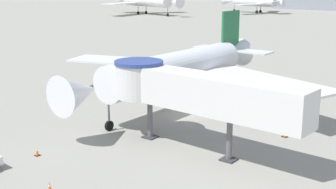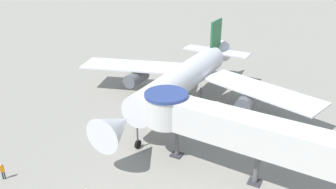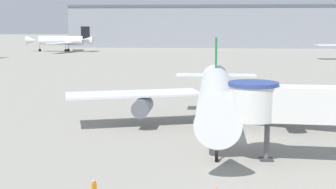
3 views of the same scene
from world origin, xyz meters
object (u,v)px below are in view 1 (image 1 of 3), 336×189
object	(u,v)px
main_airplane	(180,69)
traffic_cone_apron_front	(50,188)
background_jet_orange_tail	(146,1)
background_jet_black_tail	(255,2)
jet_bridge	(189,90)
traffic_cone_starboard_wing	(285,132)
traffic_cone_near_nose	(37,152)

from	to	relation	value
main_airplane	traffic_cone_apron_front	bearing A→B (deg)	-75.14
background_jet_orange_tail	background_jet_black_tail	bearing A→B (deg)	-30.08
background_jet_orange_tail	background_jet_black_tail	size ratio (longest dim) A/B	1.20
background_jet_orange_tail	jet_bridge	bearing A→B (deg)	-127.40
traffic_cone_apron_front	traffic_cone_starboard_wing	size ratio (longest dim) A/B	0.88
main_airplane	traffic_cone_apron_front	distance (m)	22.88
main_airplane	background_jet_black_tail	size ratio (longest dim) A/B	1.13
jet_bridge	traffic_cone_apron_front	distance (m)	12.78
background_jet_orange_tail	traffic_cone_near_nose	bearing A→B (deg)	-132.01
background_jet_orange_tail	background_jet_black_tail	distance (m)	43.47
traffic_cone_starboard_wing	jet_bridge	bearing A→B (deg)	-123.92
traffic_cone_near_nose	background_jet_black_tail	xyz separation A→B (m)	(-57.55, 148.80, 4.02)
background_jet_black_tail	main_airplane	bearing A→B (deg)	24.55
main_airplane	traffic_cone_starboard_wing	xyz separation A→B (m)	(13.06, -2.79, -3.61)
traffic_cone_apron_front	background_jet_orange_tail	size ratio (longest dim) A/B	0.02
traffic_cone_near_nose	background_jet_black_tail	bearing A→B (deg)	111.15
traffic_cone_apron_front	background_jet_orange_tail	world-z (taller)	background_jet_orange_tail
traffic_cone_near_nose	background_jet_black_tail	world-z (taller)	background_jet_black_tail
jet_bridge	traffic_cone_near_nose	distance (m)	12.50
background_jet_orange_tail	background_jet_black_tail	world-z (taller)	background_jet_orange_tail
traffic_cone_apron_front	background_jet_orange_tail	distance (m)	151.17
traffic_cone_starboard_wing	background_jet_black_tail	xyz separation A→B (m)	(-70.77, 133.24, 3.93)
traffic_cone_starboard_wing	background_jet_orange_tail	size ratio (longest dim) A/B	0.02
main_airplane	traffic_cone_near_nose	size ratio (longest dim) A/B	53.12
traffic_cone_starboard_wing	background_jet_orange_tail	distance (m)	141.65
jet_bridge	traffic_cone_starboard_wing	xyz separation A→B (m)	(4.94, 7.34, -4.40)
background_jet_black_tail	background_jet_orange_tail	bearing A→B (deg)	-40.77
traffic_cone_apron_front	main_airplane	bearing A→B (deg)	104.54
main_airplane	jet_bridge	world-z (taller)	main_airplane
main_airplane	traffic_cone_starboard_wing	distance (m)	13.84
jet_bridge	traffic_cone_apron_front	size ratio (longest dim) A/B	24.53
background_jet_orange_tail	traffic_cone_starboard_wing	bearing A→B (deg)	-123.94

